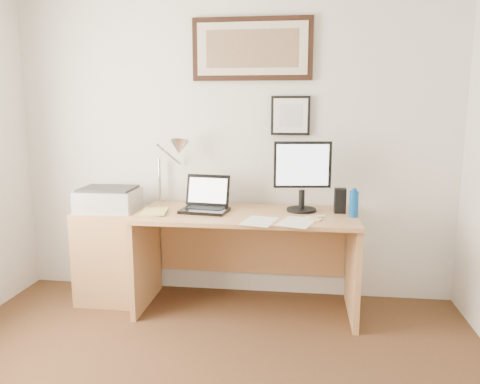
% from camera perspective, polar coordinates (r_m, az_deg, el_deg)
% --- Properties ---
extents(wall_back, '(3.50, 0.02, 2.50)m').
position_cam_1_polar(wall_back, '(3.74, -0.82, 6.25)').
color(wall_back, silver).
rests_on(wall_back, ground).
extents(side_cabinet, '(0.50, 0.40, 0.73)m').
position_cam_1_polar(side_cabinet, '(3.85, -15.30, -7.46)').
color(side_cabinet, '#B07B49').
rests_on(side_cabinet, floor).
extents(water_bottle, '(0.06, 0.06, 0.18)m').
position_cam_1_polar(water_bottle, '(3.39, 13.70, -1.45)').
color(water_bottle, '#0B4798').
rests_on(water_bottle, desk).
extents(bottle_cap, '(0.03, 0.03, 0.02)m').
position_cam_1_polar(bottle_cap, '(3.37, 13.77, 0.25)').
color(bottle_cap, '#0B4798').
rests_on(bottle_cap, water_bottle).
extents(speaker, '(0.09, 0.08, 0.18)m').
position_cam_1_polar(speaker, '(3.49, 12.09, -1.04)').
color(speaker, black).
rests_on(speaker, desk).
extents(paper_sheet_a, '(0.26, 0.33, 0.00)m').
position_cam_1_polar(paper_sheet_a, '(3.19, 2.37, -3.57)').
color(paper_sheet_a, white).
rests_on(paper_sheet_a, desk).
extents(paper_sheet_b, '(0.29, 0.36, 0.00)m').
position_cam_1_polar(paper_sheet_b, '(3.18, 6.95, -3.65)').
color(paper_sheet_b, white).
rests_on(paper_sheet_b, desk).
extents(sticky_pad, '(0.10, 0.10, 0.01)m').
position_cam_1_polar(sticky_pad, '(3.25, 9.13, -3.31)').
color(sticky_pad, '#DCC768').
rests_on(sticky_pad, desk).
extents(marker_pen, '(0.14, 0.06, 0.02)m').
position_cam_1_polar(marker_pen, '(3.32, 9.15, -2.99)').
color(marker_pen, white).
rests_on(marker_pen, desk).
extents(book, '(0.21, 0.27, 0.02)m').
position_cam_1_polar(book, '(3.49, -11.83, -2.41)').
color(book, '#CEC461').
rests_on(book, desk).
extents(desk, '(1.60, 0.70, 0.75)m').
position_cam_1_polar(desk, '(3.57, 0.95, -5.95)').
color(desk, '#B07B49').
rests_on(desk, floor).
extents(laptop, '(0.37, 0.33, 0.26)m').
position_cam_1_polar(laptop, '(3.51, -4.20, -1.35)').
color(laptop, black).
rests_on(laptop, desk).
extents(lcd_monitor, '(0.42, 0.22, 0.52)m').
position_cam_1_polar(lcd_monitor, '(3.46, 7.61, 2.34)').
color(lcd_monitor, black).
rests_on(lcd_monitor, desk).
extents(printer, '(0.44, 0.34, 0.18)m').
position_cam_1_polar(printer, '(3.74, -15.74, -0.83)').
color(printer, '#ADADAF').
rests_on(printer, side_cabinet).
extents(desk_lamp, '(0.29, 0.27, 0.53)m').
position_cam_1_polar(desk_lamp, '(3.64, -7.65, 5.06)').
color(desk_lamp, silver).
rests_on(desk_lamp, desk).
extents(picture_large, '(0.92, 0.04, 0.47)m').
position_cam_1_polar(picture_large, '(3.71, 1.48, 17.05)').
color(picture_large, black).
rests_on(picture_large, wall_back).
extents(picture_small, '(0.30, 0.03, 0.30)m').
position_cam_1_polar(picture_small, '(3.67, 6.18, 9.24)').
color(picture_small, black).
rests_on(picture_small, wall_back).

